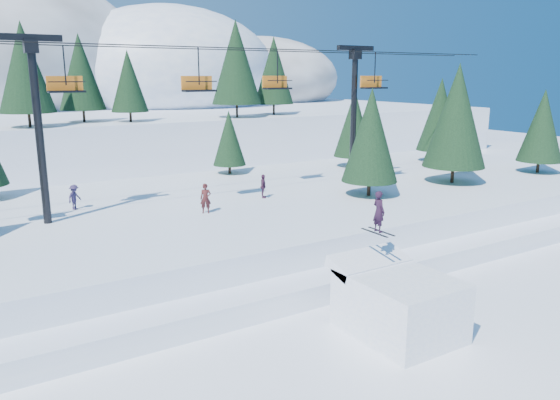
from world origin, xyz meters
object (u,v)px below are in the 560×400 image
banner_near (400,287)px  banner_far (423,255)px  jump_kicker (397,301)px  chairlift (198,97)px

banner_near → banner_far: same height
jump_kicker → banner_near: 3.96m
chairlift → banner_far: 16.78m
banner_near → banner_far: 5.45m
banner_near → chairlift: bearing=106.9°
jump_kicker → banner_far: 9.31m
jump_kicker → banner_near: jump_kicker is taller
jump_kicker → banner_far: size_ratio=2.08×
chairlift → banner_far: (8.90, -11.19, -8.78)m
jump_kicker → banner_far: jump_kicker is taller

